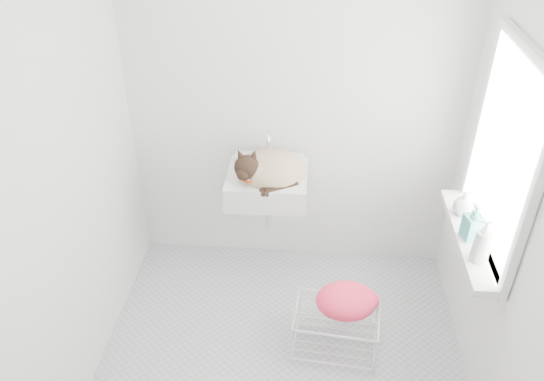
# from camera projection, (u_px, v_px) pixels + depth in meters

# --- Properties ---
(floor) EXTENTS (2.20, 2.00, 0.02)m
(floor) POSITION_uv_depth(u_px,v_px,m) (282.00, 355.00, 3.32)
(floor) COLOR #B5B6B6
(floor) RESTS_ON ground
(back_wall) EXTENTS (2.20, 0.02, 2.50)m
(back_wall) POSITION_uv_depth(u_px,v_px,m) (294.00, 100.00, 3.45)
(back_wall) COLOR white
(back_wall) RESTS_ON ground
(right_wall) EXTENTS (0.02, 2.00, 2.50)m
(right_wall) POSITION_uv_depth(u_px,v_px,m) (517.00, 195.00, 2.55)
(right_wall) COLOR white
(right_wall) RESTS_ON ground
(left_wall) EXTENTS (0.02, 2.00, 2.50)m
(left_wall) POSITION_uv_depth(u_px,v_px,m) (66.00, 175.00, 2.70)
(left_wall) COLOR white
(left_wall) RESTS_ON ground
(window_glass) EXTENTS (0.01, 0.80, 1.00)m
(window_glass) POSITION_uv_depth(u_px,v_px,m) (507.00, 156.00, 2.66)
(window_glass) COLOR white
(window_glass) RESTS_ON right_wall
(window_frame) EXTENTS (0.04, 0.90, 1.10)m
(window_frame) POSITION_uv_depth(u_px,v_px,m) (504.00, 156.00, 2.66)
(window_frame) COLOR white
(window_frame) RESTS_ON right_wall
(windowsill) EXTENTS (0.16, 0.88, 0.04)m
(windowsill) POSITION_uv_depth(u_px,v_px,m) (470.00, 237.00, 2.95)
(windowsill) COLOR white
(windowsill) RESTS_ON right_wall
(sink) EXTENTS (0.52, 0.45, 0.21)m
(sink) POSITION_uv_depth(u_px,v_px,m) (267.00, 173.00, 3.47)
(sink) COLOR white
(sink) RESTS_ON back_wall
(faucet) EXTENTS (0.19, 0.13, 0.19)m
(faucet) POSITION_uv_depth(u_px,v_px,m) (270.00, 141.00, 3.54)
(faucet) COLOR silver
(faucet) RESTS_ON sink
(cat) EXTENTS (0.51, 0.46, 0.29)m
(cat) POSITION_uv_depth(u_px,v_px,m) (269.00, 170.00, 3.43)
(cat) COLOR tan
(cat) RESTS_ON sink
(wire_rack) EXTENTS (0.52, 0.39, 0.30)m
(wire_rack) POSITION_uv_depth(u_px,v_px,m) (336.00, 329.00, 3.29)
(wire_rack) COLOR silver
(wire_rack) RESTS_ON floor
(towel) EXTENTS (0.40, 0.31, 0.15)m
(towel) POSITION_uv_depth(u_px,v_px,m) (346.00, 306.00, 3.21)
(towel) COLOR #FE3D25
(towel) RESTS_ON wire_rack
(bottle_a) EXTENTS (0.10, 0.10, 0.21)m
(bottle_a) POSITION_uv_depth(u_px,v_px,m) (478.00, 260.00, 2.77)
(bottle_a) COLOR silver
(bottle_a) RESTS_ON windowsill
(bottle_b) EXTENTS (0.11, 0.12, 0.21)m
(bottle_b) POSITION_uv_depth(u_px,v_px,m) (470.00, 237.00, 2.92)
(bottle_b) COLOR teal
(bottle_b) RESTS_ON windowsill
(bottle_c) EXTENTS (0.13, 0.13, 0.15)m
(bottle_c) POSITION_uv_depth(u_px,v_px,m) (461.00, 213.00, 3.11)
(bottle_c) COLOR white
(bottle_c) RESTS_ON windowsill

